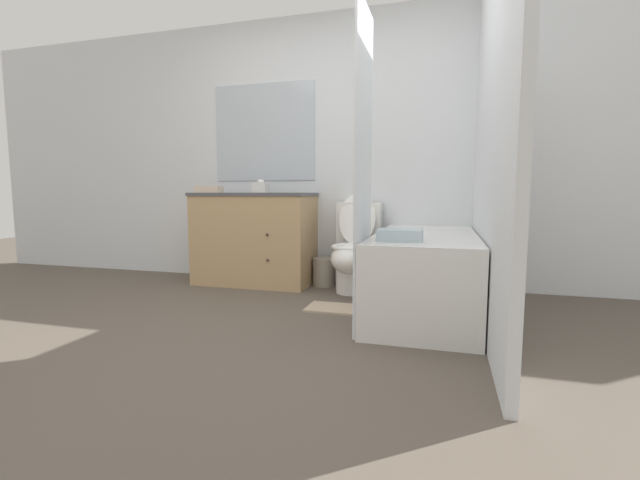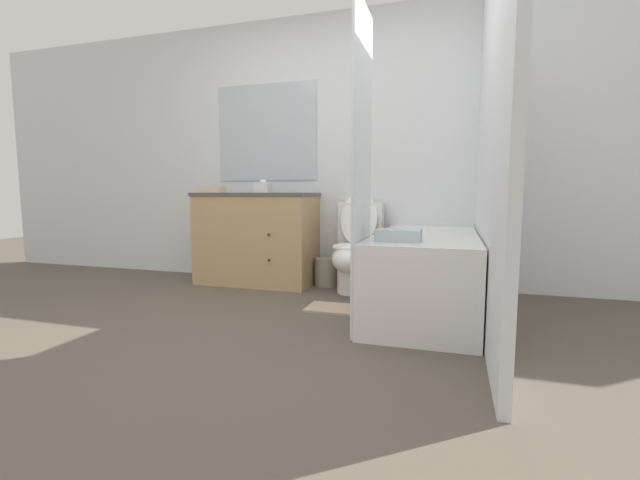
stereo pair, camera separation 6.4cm
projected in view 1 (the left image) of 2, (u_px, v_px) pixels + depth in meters
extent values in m
plane|color=brown|center=(256.00, 343.00, 2.44)|extent=(14.00, 14.00, 0.00)
cube|color=silver|center=(334.00, 151.00, 4.02)|extent=(8.00, 0.05, 2.50)
cube|color=#B2BCC6|center=(264.00, 132.00, 4.16)|extent=(1.03, 0.01, 0.93)
cube|color=silver|center=(489.00, 132.00, 2.80)|extent=(0.05, 2.77, 2.50)
cube|color=tan|center=(255.00, 240.00, 4.03)|extent=(1.09, 0.53, 0.83)
cube|color=#4C4C51|center=(254.00, 194.00, 3.98)|extent=(1.11, 0.55, 0.03)
cylinder|color=white|center=(254.00, 199.00, 3.99)|extent=(0.31, 0.31, 0.10)
sphere|color=#382D23|center=(267.00, 235.00, 3.69)|extent=(0.02, 0.02, 0.02)
sphere|color=#382D23|center=(267.00, 260.00, 3.71)|extent=(0.02, 0.02, 0.02)
cylinder|color=silver|center=(263.00, 191.00, 4.17)|extent=(0.04, 0.04, 0.04)
cylinder|color=silver|center=(261.00, 184.00, 4.12)|extent=(0.02, 0.11, 0.09)
cylinder|color=silver|center=(257.00, 190.00, 4.18)|extent=(0.03, 0.03, 0.04)
cylinder|color=silver|center=(268.00, 190.00, 4.15)|extent=(0.03, 0.03, 0.04)
cylinder|color=white|center=(353.00, 280.00, 3.68)|extent=(0.29, 0.29, 0.22)
ellipsoid|color=white|center=(352.00, 258.00, 3.60)|extent=(0.35, 0.49, 0.26)
torus|color=white|center=(352.00, 247.00, 3.59)|extent=(0.35, 0.35, 0.04)
cube|color=white|center=(359.00, 223.00, 3.89)|extent=(0.39, 0.18, 0.37)
ellipsoid|color=white|center=(357.00, 219.00, 3.77)|extent=(0.33, 0.14, 0.45)
cube|color=white|center=(425.00, 273.00, 3.09)|extent=(0.70, 1.60, 0.56)
cube|color=#A8ADAE|center=(426.00, 235.00, 3.06)|extent=(0.58, 1.48, 0.01)
cube|color=white|center=(363.00, 171.00, 2.62)|extent=(0.01, 0.52, 1.96)
cylinder|color=gray|center=(324.00, 272.00, 3.95)|extent=(0.21, 0.21, 0.26)
cube|color=white|center=(261.00, 188.00, 3.93)|extent=(0.13, 0.12, 0.09)
ellipsoid|color=white|center=(261.00, 181.00, 3.92)|extent=(0.06, 0.04, 0.03)
cube|color=beige|center=(209.00, 189.00, 3.96)|extent=(0.24, 0.12, 0.06)
cube|color=silver|center=(400.00, 235.00, 2.61)|extent=(0.27, 0.20, 0.07)
cube|color=tan|center=(338.00, 309.00, 3.15)|extent=(0.47, 0.28, 0.02)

